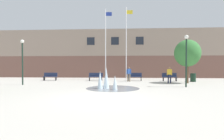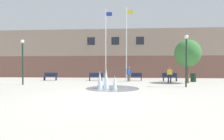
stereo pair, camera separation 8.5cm
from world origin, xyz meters
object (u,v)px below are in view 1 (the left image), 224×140
at_px(trash_can, 193,78).
at_px(park_bench_center, 135,77).
at_px(flagpole_left, 106,42).
at_px(flagpole_right, 126,42).
at_px(teen_by_trashcan, 169,74).
at_px(lamp_post_left_lane, 22,55).
at_px(park_bench_near_trashcan, 170,77).
at_px(park_bench_far_left, 50,76).
at_px(adult_near_bench, 129,73).
at_px(park_bench_under_left_flagpole, 96,77).
at_px(street_tree_near_building, 187,53).
at_px(lamp_post_right_lane, 186,53).

bearing_deg(trash_can, park_bench_center, 172.08).
height_order(flagpole_left, flagpole_right, flagpole_right).
bearing_deg(park_bench_center, trash_can, -7.92).
relative_size(teen_by_trashcan, lamp_post_left_lane, 0.40).
relative_size(park_bench_center, park_bench_near_trashcan, 1.00).
relative_size(park_bench_center, lamp_post_left_lane, 0.40).
distance_m(park_bench_far_left, adult_near_bench, 9.17).
bearing_deg(park_bench_near_trashcan, park_bench_center, 176.51).
relative_size(park_bench_under_left_flagpole, park_bench_near_trashcan, 1.00).
bearing_deg(park_bench_near_trashcan, park_bench_under_left_flagpole, -179.83).
relative_size(teen_by_trashcan, flagpole_right, 0.18).
bearing_deg(trash_can, teen_by_trashcan, -149.35).
distance_m(park_bench_center, lamp_post_left_lane, 11.59).
bearing_deg(trash_can, lamp_post_left_lane, -165.58).
xyz_separation_m(flagpole_left, street_tree_near_building, (8.33, -3.41, -1.59)).
distance_m(park_bench_far_left, lamp_post_right_lane, 14.80).
bearing_deg(adult_near_bench, teen_by_trashcan, 126.70).
height_order(park_bench_center, street_tree_near_building, street_tree_near_building).
height_order(park_bench_center, lamp_post_left_lane, lamp_post_left_lane).
distance_m(adult_near_bench, flagpole_right, 4.15).
distance_m(park_bench_far_left, lamp_post_left_lane, 5.40).
height_order(park_bench_under_left_flagpole, lamp_post_left_lane, lamp_post_left_lane).
distance_m(adult_near_bench, lamp_post_left_lane, 10.46).
bearing_deg(street_tree_near_building, teen_by_trashcan, -176.71).
relative_size(flagpole_left, street_tree_near_building, 2.01).
distance_m(flagpole_right, lamp_post_left_lane, 11.22).
bearing_deg(park_bench_center, park_bench_far_left, -179.37).
bearing_deg(lamp_post_left_lane, adult_near_bench, 23.02).
xyz_separation_m(park_bench_near_trashcan, street_tree_near_building, (1.10, -2.26, 2.44)).
height_order(flagpole_right, trash_can, flagpole_right).
height_order(park_bench_far_left, park_bench_center, same).
distance_m(park_bench_center, flagpole_left, 5.36).
relative_size(flagpole_right, lamp_post_left_lane, 2.17).
height_order(park_bench_far_left, lamp_post_right_lane, lamp_post_right_lane).
bearing_deg(street_tree_near_building, lamp_post_left_lane, -170.38).
distance_m(flagpole_left, street_tree_near_building, 9.14).
height_order(flagpole_right, street_tree_near_building, flagpole_right).
height_order(park_bench_center, park_bench_near_trashcan, same).
bearing_deg(flagpole_right, street_tree_near_building, -30.25).
xyz_separation_m(trash_can, street_tree_near_building, (-1.20, -1.64, 2.47)).
bearing_deg(street_tree_near_building, lamp_post_right_lane, -110.93).
bearing_deg(lamp_post_right_lane, park_bench_center, 122.07).
bearing_deg(adult_near_bench, park_bench_near_trashcan, 158.40).
bearing_deg(street_tree_near_building, park_bench_under_left_flagpole, 166.61).
bearing_deg(flagpole_right, teen_by_trashcan, -40.39).
height_order(park_bench_under_left_flagpole, lamp_post_right_lane, lamp_post_right_lane).
height_order(flagpole_right, lamp_post_left_lane, flagpole_right).
bearing_deg(flagpole_left, lamp_post_right_lane, -43.73).
distance_m(flagpole_left, lamp_post_right_lane, 9.93).
distance_m(park_bench_under_left_flagpole, trash_can, 10.59).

